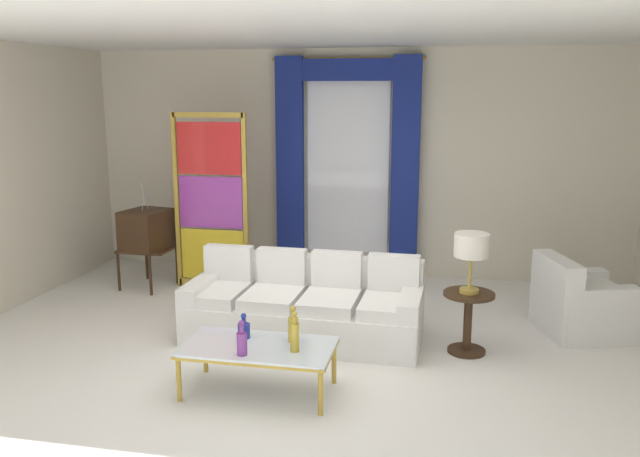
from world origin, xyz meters
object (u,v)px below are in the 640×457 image
Objects in this scene: bottle_ruby_flask at (244,329)px; vintage_tv at (146,231)px; bottle_crystal_tall at (242,341)px; stained_glass_divider at (211,206)px; round_side_table at (468,317)px; table_lamp_brass at (471,248)px; armchair_white at (578,306)px; couch_white_long at (305,307)px; bottle_blue_decanter at (295,335)px; coffee_table at (258,349)px; peacock_figurine at (243,283)px; bottle_amber_squat at (293,327)px.

vintage_tv reaches higher than bottle_ruby_flask.
stained_glass_divider is at bearing 114.90° from bottle_crystal_tall.
table_lamp_brass reaches higher than round_side_table.
vintage_tv reaches higher than bottle_crystal_tall.
vintage_tv is 5.12m from armchair_white.
armchair_white is (2.73, 0.66, -0.02)m from couch_white_long.
bottle_blue_decanter is (0.23, -1.37, 0.24)m from couch_white_long.
bottle_blue_decanter is 3.23m from armchair_white.
coffee_table is at bearing -48.90° from vintage_tv.
couch_white_long is 1.21m from bottle_ruby_flask.
couch_white_long is at bearing 83.90° from bottle_crystal_tall.
couch_white_long is at bearing -44.30° from peacock_figurine.
stained_glass_divider is 3.46m from table_lamp_brass.
coffee_table is 0.92× the size of vintage_tv.
couch_white_long is 10.84× the size of bottle_ruby_flask.
coffee_table is at bearing 72.74° from bottle_crystal_tall.
bottle_crystal_tall is 0.21× the size of vintage_tv.
bottle_blue_decanter reaches higher than bottle_amber_squat.
round_side_table reaches higher than peacock_figurine.
bottle_ruby_flask is 0.10× the size of stained_glass_divider.
vintage_tv is at bearing 135.84° from bottle_amber_squat.
bottle_ruby_flask is 0.38× the size of table_lamp_brass.
table_lamp_brass reaches higher than peacock_figurine.
bottle_crystal_tall is 3.54m from vintage_tv.
peacock_figurine is at bearing 135.70° from couch_white_long.
peacock_figurine is at bearing 111.27° from coffee_table.
couch_white_long reaches higher than bottle_amber_squat.
coffee_table is at bearing -144.67° from table_lamp_brass.
bottle_amber_squat is 0.55× the size of table_lamp_brass.
table_lamp_brass is at bearing -25.65° from stained_glass_divider.
round_side_table is at bearing -19.10° from vintage_tv.
bottle_amber_squat is (0.26, 0.14, 0.16)m from coffee_table.
bottle_crystal_tall is at bearing -65.10° from stained_glass_divider.
peacock_figurine is at bearing 108.18° from bottle_crystal_tall.
bottle_amber_squat reaches higher than bottle_crystal_tall.
armchair_white is 1.55m from table_lamp_brass.
bottle_crystal_tall reaches higher than peacock_figurine.
table_lamp_brass is (1.70, 1.21, 0.65)m from coffee_table.
vintage_tv reaches higher than coffee_table.
table_lamp_brass reaches higher than coffee_table.
coffee_table is 0.24m from bottle_ruby_flask.
vintage_tv is 4.18m from table_lamp_brass.
coffee_table is 3.43m from vintage_tv.
table_lamp_brass is at bearing 29.80° from bottle_ruby_flask.
bottle_amber_squat is at bearing -81.96° from couch_white_long.
couch_white_long is 2.69m from vintage_tv.
stained_glass_divider reaches higher than bottle_blue_decanter.
peacock_figurine is (1.37, -0.32, -0.51)m from vintage_tv.
couch_white_long is at bearing -28.43° from vintage_tv.
bottle_blue_decanter is 0.25× the size of vintage_tv.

